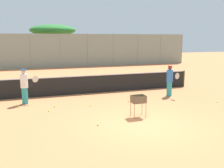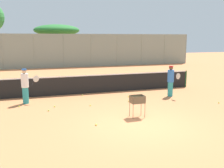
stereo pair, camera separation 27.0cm
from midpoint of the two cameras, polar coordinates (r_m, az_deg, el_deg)
name	(u,v)px [view 2 (the right image)]	position (r m, az deg, el deg)	size (l,w,h in m)	color
ground_plane	(142,125)	(9.81, 7.37, -8.87)	(80.00, 80.00, 0.00)	#D37F4C
tennis_net	(98,83)	(15.21, -2.53, 0.16)	(11.93, 0.10, 1.07)	#26592D
back_fence	(64,51)	(28.66, -10.24, 7.13)	(30.52, 0.08, 3.58)	gray
tree_2	(57,31)	(32.40, -11.71, 11.30)	(5.36, 5.36, 4.72)	brown
player_white_outfit	(171,81)	(14.61, 13.18, 0.73)	(0.37, 0.88, 1.67)	teal
player_red_cap	(25,86)	(13.28, -17.81, -0.35)	(0.91, 0.35, 1.70)	teal
ball_cart	(137,101)	(10.57, 6.25, -3.73)	(0.56, 0.41, 0.89)	brown
tennis_ball_0	(82,95)	(14.56, -5.93, -2.44)	(0.07, 0.07, 0.07)	#D1E54C
tennis_ball_1	(19,106)	(12.87, -18.99, -4.61)	(0.07, 0.07, 0.07)	#D1E54C
tennis_ball_2	(48,110)	(11.78, -13.03, -5.64)	(0.07, 0.07, 0.07)	#D1E54C
tennis_ball_3	(96,125)	(9.68, -2.67, -8.85)	(0.07, 0.07, 0.07)	#D1E54C
tennis_ball_4	(129,101)	(13.17, 4.25, -3.75)	(0.07, 0.07, 0.07)	#D1E54C
tennis_ball_5	(55,106)	(12.41, -11.79, -4.80)	(0.07, 0.07, 0.07)	#D1E54C
tennis_ball_6	(219,103)	(13.92, 22.74, -3.76)	(0.07, 0.07, 0.07)	#D1E54C
tennis_ball_7	(90,105)	(12.38, -4.13, -4.64)	(0.07, 0.07, 0.07)	#D1E54C
tennis_ball_8	(129,97)	(14.20, 4.17, -2.73)	(0.07, 0.07, 0.07)	#D1E54C
parked_car	(125,57)	(34.49, 3.06, 5.85)	(4.20, 1.70, 1.60)	white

